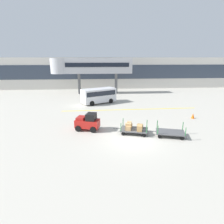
{
  "coord_description": "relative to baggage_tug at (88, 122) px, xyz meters",
  "views": [
    {
      "loc": [
        -2.67,
        -13.52,
        6.31
      ],
      "look_at": [
        -1.45,
        2.71,
        1.49
      ],
      "focal_mm": 29.48,
      "sensor_mm": 36.0,
      "label": 1
    }
  ],
  "objects": [
    {
      "name": "jet_bridge",
      "position": [
        -0.7,
        17.83,
        4.12
      ],
      "size": [
        14.21,
        3.0,
        6.23
      ],
      "color": "#B7B7BC",
      "rests_on": "ground_plane"
    },
    {
      "name": "baggage_tug",
      "position": [
        0.0,
        0.0,
        0.0
      ],
      "size": [
        2.32,
        1.7,
        1.58
      ],
      "color": "red",
      "rests_on": "ground_plane"
    },
    {
      "name": "safety_cone_near",
      "position": [
        11.13,
        2.5,
        -0.48
      ],
      "size": [
        0.36,
        0.36,
        0.55
      ],
      "primitive_type": "cone",
      "color": "#EA590F",
      "rests_on": "ground_plane"
    },
    {
      "name": "ground_plane",
      "position": [
        3.68,
        -2.16,
        -0.75
      ],
      "size": [
        120.0,
        120.0,
        0.0
      ],
      "primitive_type": "plane",
      "color": "#B2ADA0"
    },
    {
      "name": "shuttle_van",
      "position": [
        1.04,
        10.24,
        0.48
      ],
      "size": [
        5.15,
        3.83,
        2.1
      ],
      "color": "silver",
      "rests_on": "ground_plane"
    },
    {
      "name": "apron_lead_line",
      "position": [
        4.99,
        6.5,
        -0.75
      ],
      "size": [
        17.07,
        0.48,
        0.01
      ],
      "primitive_type": "cube",
      "rotation": [
        0.0,
        0.0,
        0.02
      ],
      "color": "yellow",
      "rests_on": "ground_plane"
    },
    {
      "name": "baggage_cart_lead",
      "position": [
        3.97,
        -1.14,
        -0.24
      ],
      "size": [
        3.08,
        1.96,
        1.1
      ],
      "color": "#4C4C4F",
      "rests_on": "ground_plane"
    },
    {
      "name": "baggage_cart_middle",
      "position": [
        6.9,
        -1.92,
        -0.41
      ],
      "size": [
        3.08,
        1.96,
        1.1
      ],
      "color": "#4C4C4F",
      "rests_on": "ground_plane"
    },
    {
      "name": "terminal_building",
      "position": [
        3.68,
        23.81,
        2.44
      ],
      "size": [
        56.68,
        2.51,
        6.37
      ],
      "color": "beige",
      "rests_on": "ground_plane"
    }
  ]
}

